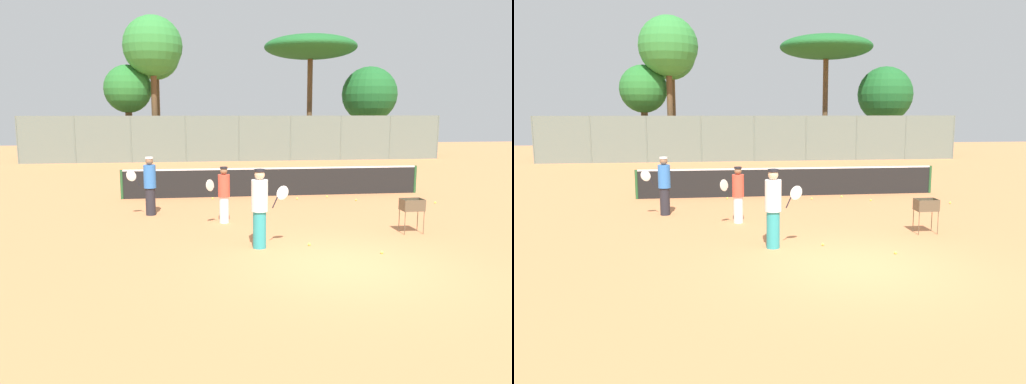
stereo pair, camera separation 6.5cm
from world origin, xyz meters
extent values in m
plane|color=#D37F4C|center=(0.00, 0.00, 0.00)|extent=(80.00, 80.00, 0.00)
cylinder|color=#26592D|center=(-5.58, 8.77, 0.54)|extent=(0.10, 0.10, 1.07)
cylinder|color=#26592D|center=(5.58, 8.77, 0.54)|extent=(0.10, 0.10, 1.07)
cube|color=black|center=(0.00, 8.77, 0.51)|extent=(11.15, 0.01, 1.01)
cube|color=white|center=(0.00, 8.77, 1.04)|extent=(11.15, 0.02, 0.06)
cylinder|color=slate|center=(-13.44, 22.26, 1.45)|extent=(0.08, 0.08, 2.90)
cylinder|color=slate|center=(-10.08, 22.26, 1.45)|extent=(0.08, 0.08, 2.90)
cylinder|color=slate|center=(-6.72, 22.26, 1.45)|extent=(0.08, 0.08, 2.90)
cylinder|color=slate|center=(-3.36, 22.26, 1.45)|extent=(0.08, 0.08, 2.90)
cylinder|color=slate|center=(0.00, 22.26, 1.45)|extent=(0.08, 0.08, 2.90)
cylinder|color=slate|center=(3.36, 22.26, 1.45)|extent=(0.08, 0.08, 2.90)
cylinder|color=slate|center=(6.72, 22.26, 1.45)|extent=(0.08, 0.08, 2.90)
cylinder|color=slate|center=(10.08, 22.26, 1.45)|extent=(0.08, 0.08, 2.90)
cylinder|color=slate|center=(13.44, 22.26, 1.45)|extent=(0.08, 0.08, 2.90)
cube|color=slate|center=(0.00, 22.26, 1.45)|extent=(26.88, 0.01, 2.90)
cylinder|color=brown|center=(5.76, 27.20, 3.48)|extent=(0.39, 0.39, 6.96)
ellipsoid|color=#1E6028|center=(5.76, 27.20, 7.80)|extent=(6.78, 6.78, 1.70)
cylinder|color=brown|center=(10.53, 27.63, 1.60)|extent=(0.24, 0.24, 3.19)
sphere|color=#1E6028|center=(10.53, 27.63, 4.44)|extent=(4.18, 4.18, 4.18)
cylinder|color=brown|center=(-5.38, 26.80, 3.01)|extent=(0.47, 0.47, 6.01)
sphere|color=#338438|center=(-5.38, 26.80, 7.03)|extent=(3.38, 3.38, 3.38)
cylinder|color=brown|center=(-7.05, 24.44, 1.84)|extent=(0.45, 0.45, 3.69)
sphere|color=#28722D|center=(-7.05, 24.44, 4.62)|extent=(3.10, 3.10, 3.10)
cylinder|color=brown|center=(-5.33, 23.79, 3.07)|extent=(0.39, 0.39, 6.14)
sphere|color=#338438|center=(-5.33, 23.79, 7.28)|extent=(3.79, 3.79, 3.79)
cylinder|color=teal|center=(-1.54, 1.61, 0.43)|extent=(0.31, 0.31, 0.87)
cylinder|color=white|center=(-1.54, 1.61, 1.23)|extent=(0.38, 0.38, 0.72)
sphere|color=#DBB28C|center=(-1.54, 1.61, 1.71)|extent=(0.24, 0.24, 0.24)
cylinder|color=black|center=(-1.54, 1.61, 1.81)|extent=(0.25, 0.25, 0.06)
cylinder|color=black|center=(-1.18, 1.67, 1.05)|extent=(0.15, 0.05, 0.27)
ellipsoid|color=silver|center=(-0.99, 1.70, 1.27)|extent=(0.40, 0.09, 0.43)
cylinder|color=white|center=(-2.17, 4.39, 0.38)|extent=(0.27, 0.27, 0.76)
cylinder|color=#E54C38|center=(-2.17, 4.39, 1.07)|extent=(0.33, 0.33, 0.63)
sphere|color=#8C6647|center=(-2.17, 4.39, 1.49)|extent=(0.20, 0.20, 0.20)
cylinder|color=black|center=(-2.17, 4.39, 1.58)|extent=(0.22, 0.22, 0.05)
cylinder|color=black|center=(-2.44, 4.17, 0.91)|extent=(0.13, 0.11, 0.27)
ellipsoid|color=silver|center=(-2.58, 4.06, 1.13)|extent=(0.33, 0.27, 0.43)
cylinder|color=#26262D|center=(-4.33, 5.76, 0.42)|extent=(0.30, 0.30, 0.84)
cylinder|color=blue|center=(-4.33, 5.76, 1.19)|extent=(0.37, 0.37, 0.70)
sphere|color=#8C6647|center=(-4.33, 5.76, 1.66)|extent=(0.23, 0.23, 0.23)
cylinder|color=white|center=(-4.33, 5.76, 1.75)|extent=(0.24, 0.24, 0.06)
cylinder|color=black|center=(-4.68, 5.68, 1.02)|extent=(0.15, 0.06, 0.27)
ellipsoid|color=silver|center=(-4.86, 5.63, 1.24)|extent=(0.39, 0.12, 0.43)
cylinder|color=brown|center=(2.32, 2.36, 0.30)|extent=(0.02, 0.02, 0.60)
cylinder|color=brown|center=(2.83, 2.36, 0.30)|extent=(0.02, 0.02, 0.60)
cylinder|color=brown|center=(2.32, 2.72, 0.30)|extent=(0.02, 0.02, 0.60)
cylinder|color=brown|center=(2.83, 2.72, 0.30)|extent=(0.02, 0.02, 0.60)
cube|color=brown|center=(2.58, 2.54, 0.61)|extent=(0.55, 0.40, 0.01)
cube|color=brown|center=(2.58, 2.34, 0.75)|extent=(0.55, 0.01, 0.30)
cube|color=brown|center=(2.58, 2.74, 0.75)|extent=(0.55, 0.01, 0.30)
cube|color=brown|center=(2.30, 2.54, 0.75)|extent=(0.01, 0.40, 0.30)
cube|color=brown|center=(2.85, 2.54, 0.75)|extent=(0.01, 0.40, 0.30)
sphere|color=#D1E54C|center=(2.69, 2.68, 0.70)|extent=(0.07, 0.07, 0.07)
sphere|color=#D1E54C|center=(2.48, 2.41, 0.65)|extent=(0.07, 0.07, 0.07)
sphere|color=#D1E54C|center=(2.56, 2.42, 0.70)|extent=(0.07, 0.07, 0.07)
sphere|color=#D1E54C|center=(2.55, 2.52, 0.70)|extent=(0.07, 0.07, 0.07)
sphere|color=#D1E54C|center=(2.73, 2.41, 0.70)|extent=(0.07, 0.07, 0.07)
sphere|color=#D1E54C|center=(2.54, 2.59, 0.65)|extent=(0.07, 0.07, 0.07)
sphere|color=#D1E54C|center=(2.69, 2.55, 0.65)|extent=(0.07, 0.07, 0.07)
sphere|color=#D1E54C|center=(2.52, 2.54, 0.70)|extent=(0.07, 0.07, 0.07)
sphere|color=#D1E54C|center=(2.75, 2.45, 0.65)|extent=(0.07, 0.07, 0.07)
sphere|color=#D1E54C|center=(2.64, 2.42, 0.65)|extent=(0.07, 0.07, 0.07)
sphere|color=#D1E54C|center=(2.45, 2.58, 0.70)|extent=(0.07, 0.07, 0.07)
sphere|color=#D1E54C|center=(2.79, 2.55, 0.70)|extent=(0.07, 0.07, 0.07)
sphere|color=#D1E54C|center=(2.37, 2.49, 0.70)|extent=(0.07, 0.07, 0.07)
sphere|color=#D1E54C|center=(2.38, 2.58, 0.70)|extent=(0.07, 0.07, 0.07)
sphere|color=#D1E54C|center=(2.72, 7.32, 0.03)|extent=(0.07, 0.07, 0.07)
sphere|color=#D1E54C|center=(5.26, 6.47, 0.03)|extent=(0.07, 0.07, 0.07)
sphere|color=#D1E54C|center=(-2.32, 8.34, 0.03)|extent=(0.07, 0.07, 0.07)
sphere|color=#D1E54C|center=(4.23, 5.85, 0.03)|extent=(0.07, 0.07, 0.07)
sphere|color=#D1E54C|center=(1.09, 0.76, 0.03)|extent=(0.07, 0.07, 0.07)
sphere|color=#D1E54C|center=(-1.33, 3.81, 0.03)|extent=(0.07, 0.07, 0.07)
sphere|color=#D1E54C|center=(-0.35, 1.65, 0.03)|extent=(0.07, 0.07, 0.07)
sphere|color=#D1E54C|center=(0.70, 7.88, 0.03)|extent=(0.07, 0.07, 0.07)
sphere|color=#D1E54C|center=(1.89, 8.19, 0.03)|extent=(0.07, 0.07, 0.07)
cube|color=#232328|center=(5.54, 26.36, 0.45)|extent=(4.20, 1.70, 0.90)
cube|color=#33383D|center=(5.34, 26.36, 1.25)|extent=(2.20, 1.50, 0.70)
camera|label=1|loc=(-3.09, -9.50, 3.12)|focal=35.00mm
camera|label=2|loc=(-3.03, -9.51, 3.12)|focal=35.00mm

